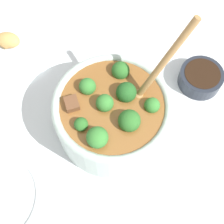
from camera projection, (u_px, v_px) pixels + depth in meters
The scene contains 4 objects.
ground_plane at pixel (112, 126), 0.66m from camera, with size 4.00×4.00×0.00m, color silver.
stew_bowl at pixel (112, 114), 0.60m from camera, with size 0.22×0.25×0.27m.
condiment_bowl at pixel (201, 77), 0.69m from camera, with size 0.10×0.10×0.04m.
food_plate at pixel (8, 45), 0.74m from camera, with size 0.22×0.22×0.05m.
Camera 1 is at (0.25, -0.04, 0.61)m, focal length 50.00 mm.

